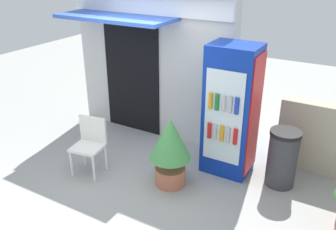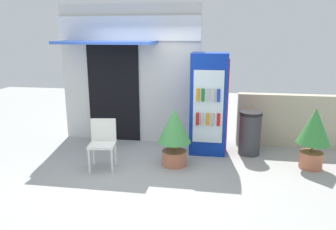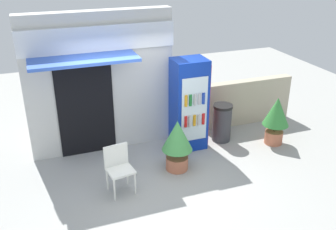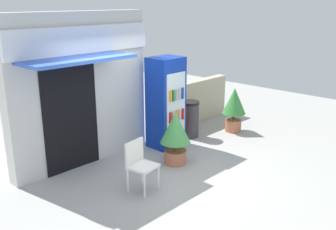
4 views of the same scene
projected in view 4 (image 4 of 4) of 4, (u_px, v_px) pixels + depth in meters
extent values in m
plane|color=#A3A39E|center=(163.00, 177.00, 7.06)|extent=(16.00, 16.00, 0.00)
cube|color=silver|center=(81.00, 90.00, 7.37)|extent=(3.05, 0.30, 2.95)
cube|color=white|center=(83.00, 40.00, 6.97)|extent=(3.05, 0.08, 0.50)
cube|color=blue|center=(79.00, 59.00, 6.56)|extent=(1.99, 0.81, 0.06)
cube|color=black|center=(71.00, 116.00, 7.13)|extent=(1.14, 0.03, 2.12)
cube|color=#0C2D9E|center=(166.00, 103.00, 8.31)|extent=(0.70, 0.58, 1.99)
cube|color=silver|center=(176.00, 105.00, 8.12)|extent=(0.56, 0.02, 1.39)
cube|color=red|center=(177.00, 100.00, 8.57)|extent=(0.02, 0.52, 1.79)
cylinder|color=red|center=(170.00, 118.00, 8.04)|extent=(0.06, 0.06, 0.24)
cylinder|color=#B2B2B7|center=(173.00, 117.00, 8.10)|extent=(0.06, 0.06, 0.24)
cylinder|color=orange|center=(177.00, 116.00, 8.17)|extent=(0.06, 0.06, 0.24)
cylinder|color=#B2B2B7|center=(179.00, 115.00, 8.24)|extent=(0.06, 0.06, 0.24)
cylinder|color=red|center=(183.00, 114.00, 8.32)|extent=(0.06, 0.06, 0.24)
cylinder|color=orange|center=(170.00, 96.00, 7.90)|extent=(0.06, 0.06, 0.24)
cylinder|color=#196B2D|center=(173.00, 96.00, 7.97)|extent=(0.06, 0.06, 0.24)
cylinder|color=#B2B2B7|center=(177.00, 95.00, 8.04)|extent=(0.06, 0.06, 0.24)
cylinder|color=#B2B2B7|center=(180.00, 94.00, 8.10)|extent=(0.06, 0.06, 0.24)
cylinder|color=#1938A5|center=(182.00, 93.00, 8.17)|extent=(0.06, 0.06, 0.24)
cylinder|color=white|center=(145.00, 186.00, 6.27)|extent=(0.04, 0.04, 0.42)
cylinder|color=white|center=(159.00, 177.00, 6.58)|extent=(0.04, 0.04, 0.42)
cylinder|color=white|center=(128.00, 181.00, 6.46)|extent=(0.04, 0.04, 0.42)
cylinder|color=white|center=(142.00, 172.00, 6.77)|extent=(0.04, 0.04, 0.42)
cube|color=white|center=(143.00, 166.00, 6.45)|extent=(0.50, 0.47, 0.04)
cube|color=white|center=(134.00, 152.00, 6.49)|extent=(0.45, 0.11, 0.41)
cylinder|color=#BC6B4C|center=(175.00, 157.00, 7.64)|extent=(0.44, 0.44, 0.27)
cylinder|color=brown|center=(175.00, 146.00, 7.57)|extent=(0.05, 0.05, 0.17)
cone|color=#47994C|center=(175.00, 128.00, 7.46)|extent=(0.60, 0.60, 0.61)
cylinder|color=#BC6B4C|center=(233.00, 125.00, 9.50)|extent=(0.40, 0.40, 0.30)
cylinder|color=brown|center=(234.00, 116.00, 9.43)|extent=(0.05, 0.05, 0.16)
cone|color=#388C3D|center=(234.00, 101.00, 9.32)|extent=(0.57, 0.57, 0.63)
cylinder|color=#38383D|center=(190.00, 120.00, 9.06)|extent=(0.42, 0.42, 0.81)
cylinder|color=black|center=(190.00, 103.00, 8.93)|extent=(0.44, 0.44, 0.06)
cube|color=#B7AD93|center=(195.00, 102.00, 10.11)|extent=(2.40, 0.23, 1.11)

